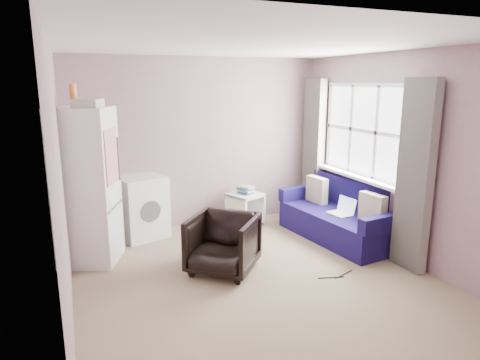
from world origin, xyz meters
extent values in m
cube|color=#937F60|center=(0.00, 0.00, -0.01)|extent=(3.80, 4.20, 0.02)
cube|color=silver|center=(0.00, 0.00, 2.51)|extent=(3.80, 4.20, 0.02)
cube|color=gray|center=(0.00, 2.11, 1.25)|extent=(3.80, 0.02, 2.50)
cube|color=gray|center=(0.00, -2.11, 1.25)|extent=(3.80, 0.02, 2.50)
cube|color=gray|center=(-1.91, 0.00, 1.25)|extent=(0.02, 4.20, 2.50)
cube|color=gray|center=(1.91, 0.00, 1.25)|extent=(0.02, 4.20, 2.50)
cube|color=white|center=(1.89, 0.70, 1.50)|extent=(0.01, 1.60, 1.20)
imported|color=black|center=(-0.26, 0.35, 0.37)|extent=(0.98, 0.97, 0.73)
cube|color=white|center=(-1.65, 1.24, 0.93)|extent=(0.83, 0.83, 1.86)
cube|color=#515259|center=(-1.35, 1.12, 0.69)|extent=(0.23, 0.56, 0.02)
cube|color=#515259|center=(-1.26, 1.33, 1.22)|extent=(0.03, 0.04, 0.53)
cube|color=white|center=(-1.36, 1.09, 1.30)|extent=(0.17, 0.42, 0.64)
cylinder|color=orange|center=(-1.71, 1.32, 1.99)|extent=(0.11, 0.11, 0.26)
cube|color=#B2B2A8|center=(-1.57, 1.09, 1.91)|extent=(0.37, 0.40, 0.10)
cube|color=white|center=(-0.95, 1.86, 0.44)|extent=(0.77, 0.77, 0.87)
cube|color=#515259|center=(-0.94, 1.85, 0.84)|extent=(0.72, 0.70, 0.05)
cylinder|color=#515259|center=(-0.85, 1.57, 0.44)|extent=(0.28, 0.11, 0.29)
cube|color=silver|center=(0.61, 1.78, 0.47)|extent=(0.58, 0.58, 0.04)
cube|color=silver|center=(0.61, 1.78, 0.06)|extent=(0.58, 0.58, 0.04)
cube|color=silver|center=(0.43, 1.70, 0.25)|extent=(0.21, 0.43, 0.49)
cube|color=silver|center=(0.80, 1.86, 0.25)|extent=(0.21, 0.43, 0.49)
cube|color=#1F5081|center=(0.61, 1.78, 0.50)|extent=(0.22, 0.26, 0.03)
cube|color=tan|center=(0.62, 1.78, 0.53)|extent=(0.23, 0.26, 0.03)
cube|color=#1F5081|center=(0.60, 1.78, 0.56)|extent=(0.21, 0.25, 0.03)
cube|color=tan|center=(0.62, 1.78, 0.59)|extent=(0.23, 0.26, 0.03)
cube|color=#181151|center=(1.59, 0.74, 0.19)|extent=(1.01, 1.80, 0.38)
cube|color=#181151|center=(1.91, 0.78, 0.59)|extent=(0.38, 1.73, 0.42)
cube|color=#181151|center=(1.69, -0.08, 0.48)|extent=(0.82, 0.23, 0.19)
cube|color=#181151|center=(1.49, 1.57, 0.48)|extent=(0.82, 0.23, 0.19)
cube|color=beige|center=(1.70, 0.20, 0.57)|extent=(0.16, 0.39, 0.38)
cube|color=beige|center=(1.57, 1.30, 0.57)|extent=(0.16, 0.39, 0.38)
cube|color=silver|center=(1.52, 0.64, 0.39)|extent=(0.26, 0.34, 0.02)
cube|color=silver|center=(1.64, 0.65, 0.50)|extent=(0.10, 0.32, 0.21)
cube|color=white|center=(1.82, 0.70, 0.87)|extent=(0.14, 1.70, 0.04)
cube|color=white|center=(1.87, 0.70, 0.90)|extent=(0.02, 1.68, 0.05)
cube|color=white|center=(1.87, 0.70, 1.50)|extent=(0.02, 1.68, 0.05)
cube|color=white|center=(1.87, 0.70, 2.10)|extent=(0.02, 1.68, 0.05)
cube|color=white|center=(1.87, -0.10, 1.50)|extent=(0.02, 0.05, 1.20)
cube|color=white|center=(1.87, 0.43, 1.50)|extent=(0.02, 0.05, 1.20)
cube|color=white|center=(1.87, 0.97, 1.50)|extent=(0.02, 0.05, 1.20)
cube|color=white|center=(1.87, 1.50, 1.50)|extent=(0.02, 0.05, 1.20)
cube|color=beige|center=(1.78, -0.38, 1.10)|extent=(0.12, 0.46, 2.18)
cube|color=beige|center=(1.78, 1.78, 1.10)|extent=(0.12, 0.46, 2.18)
cylinder|color=black|center=(0.97, -0.27, 0.01)|extent=(0.29, 0.11, 0.01)
cylinder|color=black|center=(0.79, -0.29, 0.01)|extent=(0.30, 0.09, 0.01)
camera|label=1|loc=(-1.81, -3.99, 2.14)|focal=32.00mm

